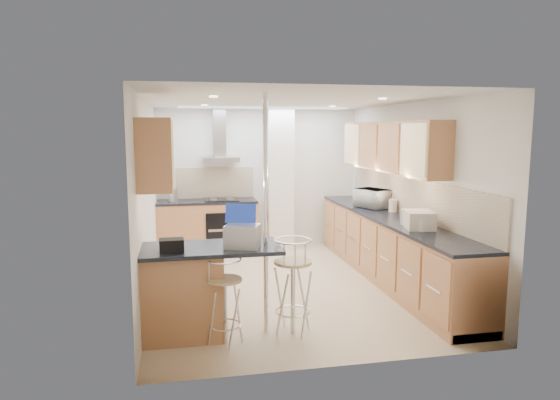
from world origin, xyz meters
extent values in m
plane|color=#CFAC8A|center=(0.00, 0.00, 0.00)|extent=(4.80, 4.80, 0.00)
cube|color=white|center=(0.00, 2.40, 1.25)|extent=(3.60, 0.04, 2.50)
cube|color=white|center=(0.00, -2.40, 1.25)|extent=(3.60, 0.04, 2.50)
cube|color=white|center=(-1.80, 0.00, 1.25)|extent=(0.04, 4.80, 2.50)
cube|color=white|center=(1.80, 0.00, 1.25)|extent=(0.04, 4.80, 2.50)
cube|color=silver|center=(0.00, 0.00, 2.50)|extent=(3.60, 4.80, 0.02)
cube|color=#C4814E|center=(1.63, 0.40, 1.88)|extent=(0.34, 3.00, 0.72)
cube|color=#C4814E|center=(-1.63, -1.35, 1.88)|extent=(0.34, 0.62, 0.72)
cube|color=beige|center=(1.79, 0.00, 1.18)|extent=(0.03, 4.40, 0.56)
cube|color=beige|center=(-0.95, 2.38, 1.18)|extent=(1.70, 0.03, 0.56)
cube|color=white|center=(0.35, 2.20, 1.25)|extent=(0.45, 0.40, 2.50)
cube|color=#AAADAF|center=(-0.70, 2.15, 1.62)|extent=(0.62, 0.48, 0.08)
cube|color=#AAADAF|center=(-0.70, 2.29, 2.06)|extent=(0.22, 0.20, 0.88)
cylinder|color=silver|center=(-0.53, -1.45, 1.25)|extent=(0.05, 0.05, 2.50)
cube|color=black|center=(-0.70, 1.79, 0.45)|extent=(0.58, 0.02, 0.58)
cube|color=black|center=(-0.70, 2.10, 0.93)|extent=(0.58, 0.50, 0.02)
cube|color=tan|center=(0.00, 1.80, 2.48)|extent=(2.80, 0.35, 0.02)
cube|color=#C4814E|center=(1.50, 0.00, 0.44)|extent=(0.60, 4.40, 0.88)
cube|color=black|center=(1.50, 0.00, 0.90)|extent=(0.63, 4.40, 0.04)
cube|color=#C4814E|center=(-0.95, 2.10, 0.44)|extent=(1.70, 0.60, 0.88)
cube|color=black|center=(-0.95, 2.10, 0.90)|extent=(1.70, 0.63, 0.04)
cube|color=#C4814E|center=(-1.12, -1.45, 0.45)|extent=(1.35, 0.62, 0.90)
cube|color=black|center=(-1.12, -1.45, 0.92)|extent=(1.47, 0.72, 0.04)
imported|color=white|center=(1.54, 0.76, 1.07)|extent=(0.54, 0.63, 0.29)
cube|color=#A6A8AE|center=(-0.79, -1.55, 1.06)|extent=(0.40, 0.35, 0.23)
cube|color=black|center=(-1.49, -1.60, 1.00)|extent=(0.24, 0.18, 0.13)
cylinder|color=silver|center=(1.69, 0.34, 1.01)|extent=(0.15, 0.15, 0.19)
cylinder|color=silver|center=(1.51, 1.17, 1.00)|extent=(0.13, 0.13, 0.17)
cylinder|color=beige|center=(1.44, -0.63, 1.02)|extent=(0.17, 0.17, 0.20)
cylinder|color=white|center=(1.43, -1.06, 0.99)|extent=(0.10, 0.10, 0.14)
cube|color=silver|center=(1.48, -0.90, 1.03)|extent=(0.41, 0.47, 0.22)
cylinder|color=#AAADAF|center=(-1.51, 2.05, 1.03)|extent=(0.16, 0.16, 0.22)
camera|label=1|loc=(-1.39, -6.48, 2.13)|focal=32.00mm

